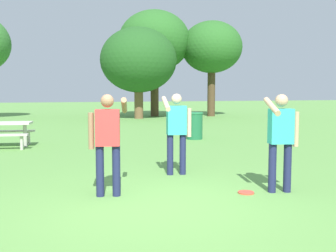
{
  "coord_description": "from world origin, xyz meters",
  "views": [
    {
      "loc": [
        -1.52,
        -5.46,
        1.68
      ],
      "look_at": [
        0.83,
        1.94,
        1.0
      ],
      "focal_mm": 41.97,
      "sensor_mm": 36.0,
      "label": 1
    }
  ],
  "objects": [
    {
      "name": "tree_slender_mid",
      "position": [
        5.73,
        20.4,
        5.06
      ],
      "size": [
        4.82,
        4.82,
        7.15
      ],
      "color": "#4C3823",
      "rests_on": "ground"
    },
    {
      "name": "tree_far_right",
      "position": [
        4.17,
        18.53,
        3.63
      ],
      "size": [
        4.74,
        4.74,
        5.66
      ],
      "color": "brown",
      "rests_on": "ground"
    },
    {
      "name": "picnic_table_near",
      "position": [
        -2.74,
        7.21,
        0.56
      ],
      "size": [
        1.88,
        1.64,
        0.77
      ],
      "color": "beige",
      "rests_on": "ground"
    },
    {
      "name": "person_catcher",
      "position": [
        -0.56,
        0.76,
        0.96
      ],
      "size": [
        0.72,
        0.65,
        1.64
      ],
      "color": "#1E234C",
      "rests_on": "ground"
    },
    {
      "name": "ground_plane",
      "position": [
        0.0,
        0.0,
        0.0
      ],
      "size": [
        120.0,
        120.0,
        0.0
      ],
      "primitive_type": "plane",
      "color": "#609947"
    },
    {
      "name": "person_bystander",
      "position": [
        1.02,
        1.97,
        0.96
      ],
      "size": [
        0.68,
        0.66,
        1.64
      ],
      "color": "#1E234C",
      "rests_on": "ground"
    },
    {
      "name": "trash_can_beside_table",
      "position": [
        3.57,
        7.46,
        0.48
      ],
      "size": [
        0.59,
        0.59,
        0.96
      ],
      "color": "#1E663D",
      "rests_on": "ground"
    },
    {
      "name": "person_thrower",
      "position": [
        2.21,
        0.12,
        0.96
      ],
      "size": [
        0.72,
        0.65,
        1.64
      ],
      "color": "#1E234C",
      "rests_on": "ground"
    },
    {
      "name": "tree_back_left",
      "position": [
        9.49,
        19.41,
        4.67
      ],
      "size": [
        4.14,
        4.14,
        6.47
      ],
      "color": "#4C3823",
      "rests_on": "ground"
    },
    {
      "name": "frisbee",
      "position": [
        1.64,
        0.23,
        0.01
      ],
      "size": [
        0.27,
        0.27,
        0.03
      ],
      "primitive_type": "cylinder",
      "color": "#E04733",
      "rests_on": "ground"
    }
  ]
}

